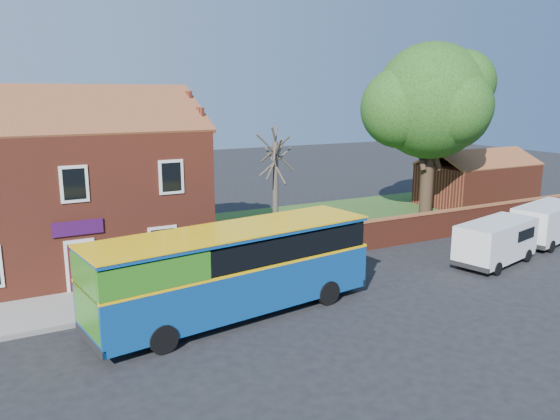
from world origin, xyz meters
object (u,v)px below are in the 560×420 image
bus (226,269)px  van_near (496,240)px  van_far (547,222)px  large_tree (430,105)px

bus → van_near: bearing=-8.8°
bus → van_far: size_ratio=2.11×
van_far → large_tree: size_ratio=0.47×
large_tree → van_far: bearing=-79.6°
van_near → bus: bearing=165.5°
van_far → large_tree: (-1.47, 8.02, 6.21)m
bus → van_near: (14.02, -0.18, -0.70)m
van_near → van_far: bearing=-0.7°
large_tree → van_near: bearing=-113.4°
van_near → large_tree: (4.03, 9.30, 6.24)m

